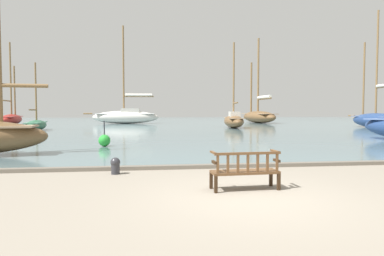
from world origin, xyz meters
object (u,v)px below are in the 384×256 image
sailboat_mid_port (377,118)px  sailboat_outer_port (126,116)px  sailboat_nearest_starboard (11,118)px  channel_buoy (104,140)px  sailboat_far_port (258,116)px  park_bench (245,170)px  sailboat_far_starboard (234,120)px  sailboat_outer_starboard (36,125)px  mooring_bollard (115,165)px

sailboat_mid_port → sailboat_outer_port: bearing=149.2°
sailboat_nearest_starboard → sailboat_mid_port: (40.41, -13.53, 0.16)m
sailboat_mid_port → channel_buoy: 29.43m
sailboat_far_port → sailboat_outer_port: sailboat_outer_port is taller
park_bench → sailboat_far_port: sailboat_far_port is taller
sailboat_far_starboard → channel_buoy: 20.75m
sailboat_mid_port → sailboat_outer_starboard: bearing=179.8°
sailboat_far_starboard → mooring_bollard: (-9.94, -24.82, -0.60)m
sailboat_outer_starboard → sailboat_far_port: 30.90m
sailboat_outer_port → channel_buoy: size_ratio=10.35×
sailboat_outer_port → sailboat_far_starboard: bearing=-47.2°
sailboat_nearest_starboard → sailboat_outer_port: size_ratio=0.78×
sailboat_far_port → sailboat_nearest_starboard: size_ratio=1.20×
sailboat_far_starboard → channel_buoy: sailboat_far_starboard is taller
mooring_bollard → park_bench: bearing=-36.9°
sailboat_far_starboard → mooring_bollard: size_ratio=18.01×
mooring_bollard → channel_buoy: size_ratio=0.38×
sailboat_outer_port → mooring_bollard: bearing=-87.0°
sailboat_outer_starboard → sailboat_far_port: (26.22, 16.33, 0.54)m
park_bench → mooring_bollard: 4.06m
mooring_bollard → channel_buoy: channel_buoy is taller
sailboat_outer_starboard → sailboat_mid_port: (33.29, -0.11, 0.46)m
sailboat_far_starboard → park_bench: bearing=-103.8°
sailboat_far_starboard → channel_buoy: bearing=-122.5°
sailboat_mid_port → sailboat_outer_port: 30.58m
sailboat_far_starboard → sailboat_outer_port: (-11.94, 12.88, 0.31)m
channel_buoy → sailboat_outer_port: bearing=91.5°
park_bench → sailboat_mid_port: bearing=49.3°
sailboat_far_port → channel_buoy: sailboat_far_port is taller
park_bench → sailboat_nearest_starboard: bearing=117.0°
channel_buoy → sailboat_far_port: bearing=59.4°
sailboat_mid_port → mooring_bollard: size_ratio=24.18×
park_bench → sailboat_outer_port: 40.48m
sailboat_outer_starboard → sailboat_outer_port: (7.03, 15.55, 0.56)m
park_bench → sailboat_nearest_starboard: size_ratio=0.16×
sailboat_far_starboard → channel_buoy: size_ratio=6.92×
sailboat_outer_starboard → mooring_bollard: 23.92m
park_bench → sailboat_nearest_starboard: sailboat_nearest_starboard is taller
sailboat_far_starboard → sailboat_outer_port: 17.57m
sailboat_nearest_starboard → mooring_bollard: (16.14, -35.58, -0.65)m
sailboat_nearest_starboard → mooring_bollard: 39.07m
sailboat_outer_starboard → sailboat_mid_port: bearing=-0.2°
sailboat_far_port → sailboat_mid_port: size_ratio=1.03×
park_bench → sailboat_mid_port: (21.03, 24.48, 0.60)m
sailboat_outer_starboard → sailboat_nearest_starboard: (-7.11, 13.43, 0.30)m
sailboat_outer_starboard → sailboat_nearest_starboard: size_ratio=0.59×
sailboat_far_port → channel_buoy: size_ratio=9.61×
sailboat_far_starboard → sailboat_outer_port: sailboat_outer_port is taller
sailboat_outer_port → channel_buoy: (0.79, -30.37, -0.79)m
sailboat_far_starboard → mooring_bollard: sailboat_far_starboard is taller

